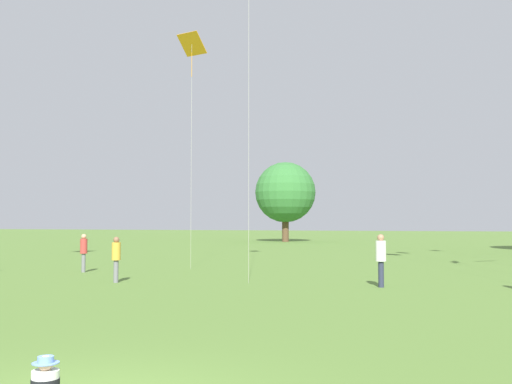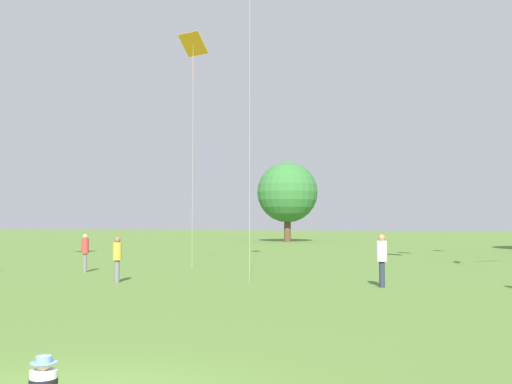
# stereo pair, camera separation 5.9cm
# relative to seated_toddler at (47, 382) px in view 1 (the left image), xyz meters

# --- Properties ---
(seated_toddler) EXTENTS (0.46, 0.55, 0.56)m
(seated_toddler) POSITION_rel_seated_toddler_xyz_m (0.00, 0.00, 0.00)
(seated_toddler) COLOR #383D56
(seated_toddler) RESTS_ON ground
(person_standing_0) EXTENTS (0.44, 0.44, 1.67)m
(person_standing_0) POSITION_rel_seated_toddler_xyz_m (-7.07, 12.83, 0.78)
(person_standing_0) COLOR slate
(person_standing_0) RESTS_ON ground
(person_standing_3) EXTENTS (0.41, 0.41, 1.69)m
(person_standing_3) POSITION_rel_seated_toddler_xyz_m (-10.90, 16.30, 0.80)
(person_standing_3) COLOR slate
(person_standing_3) RESTS_ON ground
(person_standing_5) EXTENTS (0.42, 0.42, 1.79)m
(person_standing_5) POSITION_rel_seated_toddler_xyz_m (2.28, 14.38, 0.86)
(person_standing_5) COLOR #282D42
(person_standing_5) RESTS_ON ground
(kite_6) EXTENTS (1.38, 1.11, 11.25)m
(kite_6) POSITION_rel_seated_toddler_xyz_m (-7.29, 19.67, 10.34)
(kite_6) COLOR orange
(kite_6) RESTS_ON ground
(distant_tree_0) EXTENTS (6.85, 6.85, 9.04)m
(distant_tree_0) POSITION_rel_seated_toddler_xyz_m (-13.98, 58.98, 5.37)
(distant_tree_0) COLOR brown
(distant_tree_0) RESTS_ON ground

